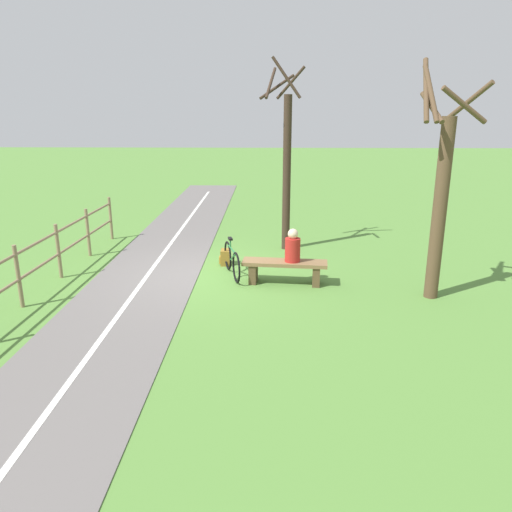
# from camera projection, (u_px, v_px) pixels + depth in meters

# --- Properties ---
(ground_plane) EXTENTS (80.00, 80.00, 0.00)m
(ground_plane) POSITION_uv_depth(u_px,v_px,m) (203.00, 275.00, 11.44)
(ground_plane) COLOR #548438
(paved_path) EXTENTS (2.42, 36.00, 0.02)m
(paved_path) POSITION_uv_depth(u_px,v_px,m) (88.00, 357.00, 7.63)
(paved_path) COLOR #66605E
(paved_path) RESTS_ON ground_plane
(path_centre_line) EXTENTS (0.16, 32.00, 0.00)m
(path_centre_line) POSITION_uv_depth(u_px,v_px,m) (88.00, 356.00, 7.63)
(path_centre_line) COLOR silver
(path_centre_line) RESTS_ON paved_path
(bench) EXTENTS (1.90, 0.66, 0.52)m
(bench) POSITION_uv_depth(u_px,v_px,m) (285.00, 268.00, 10.78)
(bench) COLOR brown
(bench) RESTS_ON ground_plane
(person_seated) EXTENTS (0.37, 0.37, 0.73)m
(person_seated) POSITION_uv_depth(u_px,v_px,m) (293.00, 247.00, 10.63)
(person_seated) COLOR #B2231E
(person_seated) RESTS_ON bench
(bicycle) EXTENTS (0.49, 1.61, 0.88)m
(bicycle) POSITION_uv_depth(u_px,v_px,m) (232.00, 260.00, 11.28)
(bicycle) COLOR black
(bicycle) RESTS_ON ground_plane
(backpack) EXTENTS (0.27, 0.33, 0.38)m
(backpack) POSITION_uv_depth(u_px,v_px,m) (225.00, 257.00, 12.14)
(backpack) COLOR olive
(backpack) RESTS_ON ground_plane
(tree_near_bench) EXTENTS (1.20, 1.21, 4.96)m
(tree_near_bench) POSITION_uv_depth(u_px,v_px,m) (286.00, 164.00, 12.97)
(tree_near_bench) COLOR #38281E
(tree_near_bench) RESTS_ON ground_plane
(tree_by_path) EXTENTS (1.30, 1.27, 4.65)m
(tree_by_path) POSITION_uv_depth(u_px,v_px,m) (440.00, 193.00, 9.49)
(tree_by_path) COLOR brown
(tree_by_path) RESTS_ON ground_plane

